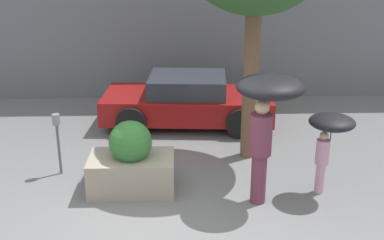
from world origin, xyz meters
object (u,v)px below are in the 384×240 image
planter_box (131,163)px  person_adult (267,104)px  parked_car_near (188,101)px  person_child (330,131)px  parking_meter (57,131)px

planter_box → person_adult: 2.50m
parked_car_near → person_adult: bearing=-158.7°
planter_box → person_child: bearing=-4.0°
planter_box → parking_meter: size_ratio=1.24×
person_child → planter_box: bearing=-159.5°
parked_car_near → parking_meter: 3.55m
person_adult → parked_car_near: 4.01m
parking_meter → parked_car_near: bearing=47.3°
person_child → parked_car_near: (-2.23, 3.51, -0.58)m
planter_box → parking_meter: bearing=153.8°
planter_box → parked_car_near: bearing=72.6°
person_child → parked_car_near: bearing=146.9°
planter_box → parking_meter: (-1.37, 0.68, 0.34)m
person_adult → parked_car_near: size_ratio=0.53×
person_child → parking_meter: 4.73m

